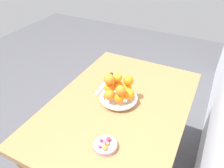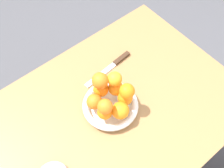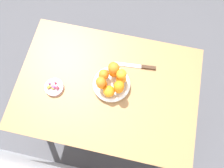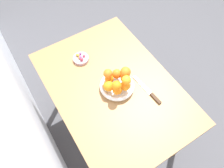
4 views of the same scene
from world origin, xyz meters
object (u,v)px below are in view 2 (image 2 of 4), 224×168
Objects in this scene: orange_5 at (105,112)px; orange_6 at (105,107)px; dining_table at (109,123)px; orange_4 at (94,102)px; orange_0 at (120,111)px; fruit_bowl at (110,106)px; orange_7 at (115,79)px; orange_8 at (127,91)px; orange_2 at (116,88)px; knife at (112,66)px; orange_9 at (100,81)px; orange_1 at (125,98)px; orange_3 at (101,89)px.

orange_6 reaches higher than orange_5.
dining_table is 17.79× the size of orange_4.
fruit_bowl is at bearing -91.41° from orange_0.
orange_8 is (-0.00, 0.07, -0.00)m from orange_7.
orange_2 is at bearing 177.18° from orange_4.
orange_7 reaches higher than knife.
knife is at bearing -135.31° from orange_5.
orange_7 is 0.06m from orange_9.
orange_9 is (0.05, -0.09, 0.07)m from orange_1.
orange_8 reaches higher than dining_table.
orange_1 is (-0.07, 0.01, 0.16)m from dining_table.
orange_0 is at bearing 59.81° from orange_2.
orange_5 is 0.06m from orange_6.
fruit_bowl is at bearing 48.97° from knife.
orange_1 is at bearing 88.70° from orange_2.
dining_table is 0.18m from orange_2.
dining_table is at bearing 33.56° from fruit_bowl.
orange_1 is at bearing 178.38° from orange_5.
orange_4 is (0.05, -0.03, 0.05)m from fruit_bowl.
orange_7 is at bearing -74.38° from orange_2.
orange_2 is 0.09m from orange_9.
knife is at bearing -134.65° from orange_6.
orange_6 is (0.10, 0.00, 0.06)m from orange_1.
dining_table is at bearing 30.23° from orange_2.
orange_3 is 0.12m from orange_6.
orange_1 is 1.02× the size of orange_5.
orange_8 is at bearing 116.21° from orange_3.
orange_1 is (-0.05, -0.03, -0.00)m from orange_0.
orange_9 is at bearing -33.04° from orange_2.
orange_8 reaches higher than orange_1.
orange_5 is 0.13m from orange_7.
orange_9 is (0.05, -0.03, 0.00)m from orange_7.
dining_table is 0.22m from orange_6.
dining_table is 18.97× the size of orange_7.
dining_table is at bearing -11.20° from orange_1.
orange_5 is at bearing 44.69° from knife.
orange_0 is 0.10m from orange_2.
orange_9 is at bearing -106.82° from dining_table.
orange_8 is at bearing 178.50° from orange_6.
orange_0 is at bearing 32.13° from orange_1.
dining_table is at bearing 71.96° from orange_3.
orange_2 is (-0.00, -0.06, 0.00)m from orange_1.
orange_1 is 0.97× the size of orange_2.
orange_9 is at bearing -152.13° from orange_4.
orange_4 is at bearing -33.96° from orange_8.
orange_0 reaches higher than fruit_bowl.
orange_9 is (-0.05, -0.09, 0.01)m from orange_6.
orange_9 is (0.05, -0.03, 0.06)m from orange_2.
orange_1 is 1.04× the size of orange_6.
dining_table is 0.17m from orange_1.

